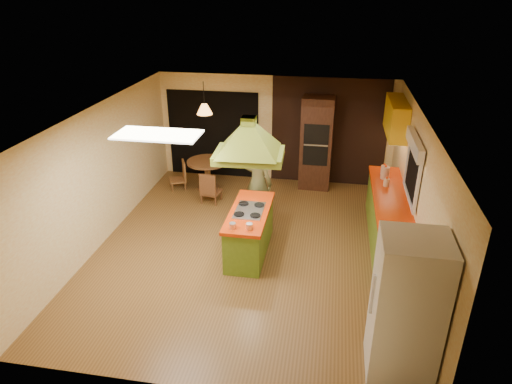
% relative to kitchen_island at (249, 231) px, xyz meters
% --- Properties ---
extents(ground, '(6.50, 6.50, 0.00)m').
position_rel_kitchen_island_xyz_m(ground, '(-0.01, 0.14, -0.42)').
color(ground, brown).
rests_on(ground, ground).
extents(room_walls, '(5.50, 6.50, 6.50)m').
position_rel_kitchen_island_xyz_m(room_walls, '(-0.01, 0.14, 0.83)').
color(room_walls, '#F8E6B2').
rests_on(room_walls, ground).
extents(ceiling_plane, '(6.50, 6.50, 0.00)m').
position_rel_kitchen_island_xyz_m(ceiling_plane, '(-0.01, 0.14, 2.08)').
color(ceiling_plane, silver).
rests_on(ceiling_plane, room_walls).
extents(brick_panel, '(2.64, 0.03, 2.50)m').
position_rel_kitchen_island_xyz_m(brick_panel, '(1.24, 3.37, 0.83)').
color(brick_panel, '#381E14').
rests_on(brick_panel, ground).
extents(nook_opening, '(2.20, 0.03, 2.10)m').
position_rel_kitchen_island_xyz_m(nook_opening, '(-1.51, 3.37, 0.63)').
color(nook_opening, black).
rests_on(nook_opening, ground).
extents(right_counter, '(0.62, 3.05, 0.92)m').
position_rel_kitchen_island_xyz_m(right_counter, '(2.44, 0.74, 0.04)').
color(right_counter, olive).
rests_on(right_counter, ground).
extents(upper_cabinets, '(0.34, 1.40, 0.70)m').
position_rel_kitchen_island_xyz_m(upper_cabinets, '(2.56, 2.34, 1.53)').
color(upper_cabinets, yellow).
rests_on(upper_cabinets, room_walls).
extents(window_right, '(0.12, 1.35, 1.06)m').
position_rel_kitchen_island_xyz_m(window_right, '(2.69, 0.54, 1.35)').
color(window_right, black).
rests_on(window_right, room_walls).
extents(fluor_panel, '(1.20, 0.60, 0.03)m').
position_rel_kitchen_island_xyz_m(fluor_panel, '(-1.11, -1.06, 2.06)').
color(fluor_panel, white).
rests_on(fluor_panel, ceiling_plane).
extents(kitchen_island, '(0.67, 1.65, 0.85)m').
position_rel_kitchen_island_xyz_m(kitchen_island, '(0.00, 0.00, 0.00)').
color(kitchen_island, olive).
rests_on(kitchen_island, ground).
extents(range_hood, '(1.15, 0.86, 0.80)m').
position_rel_kitchen_island_xyz_m(range_hood, '(0.00, 0.00, 1.82)').
color(range_hood, olive).
rests_on(range_hood, ceiling_plane).
extents(man, '(0.74, 0.63, 1.71)m').
position_rel_kitchen_island_xyz_m(man, '(-0.05, 1.17, 0.44)').
color(man, '#4D4C28').
rests_on(man, ground).
extents(refrigerator, '(0.78, 0.74, 1.90)m').
position_rel_kitchen_island_xyz_m(refrigerator, '(2.32, -2.35, 0.53)').
color(refrigerator, white).
rests_on(refrigerator, ground).
extents(wall_oven, '(0.72, 0.62, 2.14)m').
position_rel_kitchen_island_xyz_m(wall_oven, '(0.99, 3.09, 0.65)').
color(wall_oven, '#492617').
rests_on(wall_oven, ground).
extents(dining_table, '(0.92, 0.92, 0.70)m').
position_rel_kitchen_island_xyz_m(dining_table, '(-1.45, 2.51, 0.06)').
color(dining_table, brown).
rests_on(dining_table, ground).
extents(chair_left, '(0.49, 0.49, 0.66)m').
position_rel_kitchen_island_xyz_m(chair_left, '(-2.15, 2.41, -0.09)').
color(chair_left, brown).
rests_on(chair_left, ground).
extents(chair_near, '(0.44, 0.44, 0.71)m').
position_rel_kitchen_island_xyz_m(chair_near, '(-1.20, 1.86, -0.07)').
color(chair_near, brown).
rests_on(chair_near, ground).
extents(pendant_lamp, '(0.41, 0.41, 0.22)m').
position_rel_kitchen_island_xyz_m(pendant_lamp, '(-1.45, 2.51, 1.48)').
color(pendant_lamp, '#FF9E3F').
rests_on(pendant_lamp, ceiling_plane).
extents(canister_large, '(0.19, 0.19, 0.24)m').
position_rel_kitchen_island_xyz_m(canister_large, '(2.39, 1.63, 0.62)').
color(canister_large, beige).
rests_on(canister_large, right_counter).
extents(canister_medium, '(0.17, 0.17, 0.18)m').
position_rel_kitchen_island_xyz_m(canister_medium, '(2.39, 1.85, 0.59)').
color(canister_medium, beige).
rests_on(canister_medium, right_counter).
extents(canister_small, '(0.12, 0.12, 0.15)m').
position_rel_kitchen_island_xyz_m(canister_small, '(2.39, 1.26, 0.57)').
color(canister_small, beige).
rests_on(canister_small, right_counter).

